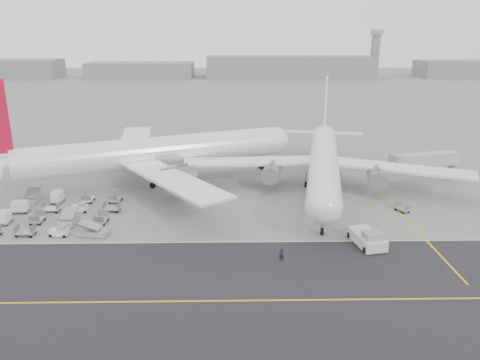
{
  "coord_description": "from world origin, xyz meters",
  "views": [
    {
      "loc": [
        1.14,
        -65.07,
        29.54
      ],
      "look_at": [
        2.56,
        12.0,
        5.1
      ],
      "focal_mm": 35.0,
      "sensor_mm": 36.0,
      "label": 1
    }
  ],
  "objects_px": {
    "airliner_b": "(324,161)",
    "ground_crew_a": "(282,255)",
    "airliner_a": "(149,153)",
    "pushback_tug": "(367,238)",
    "control_tower": "(375,52)",
    "jet_bridge": "(425,161)"
  },
  "relations": [
    {
      "from": "airliner_b",
      "to": "ground_crew_a",
      "type": "height_order",
      "value": "airliner_b"
    },
    {
      "from": "airliner_a",
      "to": "pushback_tug",
      "type": "height_order",
      "value": "airliner_a"
    },
    {
      "from": "pushback_tug",
      "to": "airliner_b",
      "type": "bearing_deg",
      "value": 82.68
    },
    {
      "from": "control_tower",
      "to": "jet_bridge",
      "type": "height_order",
      "value": "control_tower"
    },
    {
      "from": "airliner_a",
      "to": "jet_bridge",
      "type": "xyz_separation_m",
      "value": [
        56.74,
        0.59,
        -2.16
      ]
    },
    {
      "from": "airliner_a",
      "to": "airliner_b",
      "type": "height_order",
      "value": "airliner_a"
    },
    {
      "from": "ground_crew_a",
      "to": "jet_bridge",
      "type": "bearing_deg",
      "value": 50.39
    },
    {
      "from": "control_tower",
      "to": "pushback_tug",
      "type": "bearing_deg",
      "value": -106.45
    },
    {
      "from": "airliner_a",
      "to": "ground_crew_a",
      "type": "bearing_deg",
      "value": -168.09
    },
    {
      "from": "airliner_a",
      "to": "ground_crew_a",
      "type": "xyz_separation_m",
      "value": [
        23.37,
        -35.06,
        -5.34
      ]
    },
    {
      "from": "airliner_a",
      "to": "airliner_b",
      "type": "distance_m",
      "value": 34.94
    },
    {
      "from": "airliner_b",
      "to": "ground_crew_a",
      "type": "distance_m",
      "value": 32.94
    },
    {
      "from": "control_tower",
      "to": "airliner_a",
      "type": "bearing_deg",
      "value": -115.87
    },
    {
      "from": "airliner_a",
      "to": "jet_bridge",
      "type": "distance_m",
      "value": 56.79
    },
    {
      "from": "airliner_b",
      "to": "ground_crew_a",
      "type": "relative_size",
      "value": 29.22
    },
    {
      "from": "airliner_b",
      "to": "pushback_tug",
      "type": "height_order",
      "value": "airliner_b"
    },
    {
      "from": "jet_bridge",
      "to": "ground_crew_a",
      "type": "relative_size",
      "value": 8.3
    },
    {
      "from": "control_tower",
      "to": "pushback_tug",
      "type": "xyz_separation_m",
      "value": [
        -79.29,
        -268.52,
        -15.2
      ]
    },
    {
      "from": "jet_bridge",
      "to": "pushback_tug",
      "type": "bearing_deg",
      "value": -137.04
    },
    {
      "from": "ground_crew_a",
      "to": "airliner_b",
      "type": "bearing_deg",
      "value": 73.28
    },
    {
      "from": "control_tower",
      "to": "airliner_a",
      "type": "relative_size",
      "value": 0.52
    },
    {
      "from": "jet_bridge",
      "to": "ground_crew_a",
      "type": "distance_m",
      "value": 48.93
    }
  ]
}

